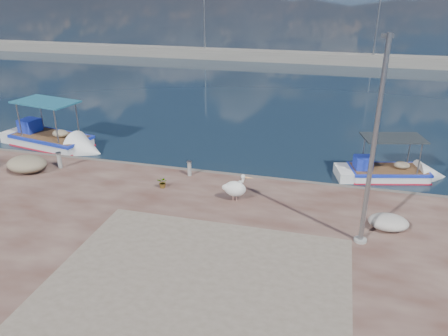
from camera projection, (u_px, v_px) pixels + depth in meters
The scene contains 12 objects.
ground at pixel (198, 239), 16.31m from camera, with size 1400.00×1400.00×0.00m, color #162635.
quay_patch at pixel (199, 281), 13.21m from camera, with size 9.00×7.00×0.01m, color gray.
breakwater at pixel (302, 57), 51.63m from camera, with size 120.00×2.20×7.50m.
boat_left at pixel (51, 141), 25.49m from camera, with size 6.74×3.32×3.11m.
boat_right at pixel (387, 174), 21.29m from camera, with size 5.34×2.86×2.45m.
pelican at pixel (235, 188), 17.85m from camera, with size 1.25×0.72×1.19m.
lamp_post at pixel (373, 153), 13.96m from camera, with size 0.44×0.96×7.00m.
bollard_near at pixel (189, 168), 20.25m from camera, with size 0.24×0.24×0.72m.
bollard_far at pixel (59, 160), 21.07m from camera, with size 0.26×0.26×0.80m.
potted_plant at pixel (163, 182), 19.09m from camera, with size 0.46×0.40×0.51m, color #33722D.
net_pile_d at pixel (388, 222), 15.91m from camera, with size 1.43×1.07×0.54m, color beige.
net_pile_b at pixel (27, 164), 20.70m from camera, with size 1.93×1.50×0.75m, color tan.
Camera 1 is at (4.49, -13.25, 8.85)m, focal length 35.00 mm.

